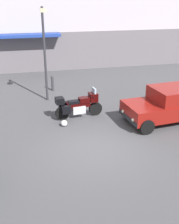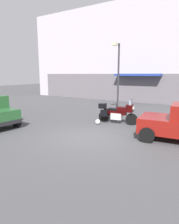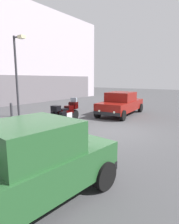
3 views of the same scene
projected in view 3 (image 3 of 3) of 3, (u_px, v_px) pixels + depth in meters
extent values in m
plane|color=#424244|center=(113.00, 131.00, 8.99)|extent=(80.00, 80.00, 0.00)
cylinder|color=black|center=(75.00, 115.00, 11.35)|extent=(0.65, 0.21, 0.64)
cylinder|color=black|center=(57.00, 120.00, 9.96)|extent=(0.65, 0.21, 0.64)
cylinder|color=#B7B7BC|center=(74.00, 108.00, 11.26)|extent=(0.33, 0.11, 0.68)
cube|color=#B7B7BC|center=(66.00, 116.00, 10.61)|extent=(0.64, 0.47, 0.36)
cube|color=black|center=(66.00, 111.00, 10.56)|extent=(1.13, 0.41, 0.28)
cube|color=black|center=(69.00, 108.00, 10.79)|extent=(0.56, 0.40, 0.24)
cube|color=black|center=(64.00, 109.00, 10.37)|extent=(0.59, 0.36, 0.12)
cube|color=black|center=(73.00, 105.00, 11.15)|extent=(0.41, 0.48, 0.40)
cube|color=#8C9EAD|center=(74.00, 100.00, 11.13)|extent=(0.13, 0.41, 0.28)
sphere|color=#EAEACC|center=(75.00, 105.00, 11.30)|extent=(0.14, 0.14, 0.14)
cylinder|color=black|center=(73.00, 104.00, 11.06)|extent=(0.11, 0.62, 0.04)
cylinder|color=#B7B7BC|center=(57.00, 119.00, 10.21)|extent=(0.56, 0.15, 0.09)
cube|color=black|center=(55.00, 114.00, 10.16)|extent=(0.42, 0.25, 0.36)
cube|color=black|center=(63.00, 115.00, 9.89)|extent=(0.42, 0.25, 0.36)
cube|color=black|center=(56.00, 108.00, 9.77)|extent=(0.40, 0.44, 0.28)
cylinder|color=black|center=(62.00, 121.00, 10.61)|extent=(0.04, 0.13, 0.29)
sphere|color=silver|center=(67.00, 125.00, 9.57)|extent=(0.28, 0.28, 0.28)
cube|color=#235128|center=(25.00, 174.00, 3.61)|extent=(3.94, 1.99, 0.68)
cube|color=#235128|center=(30.00, 138.00, 3.61)|extent=(1.73, 1.65, 0.64)
cube|color=#8C9EAD|center=(61.00, 130.00, 4.16)|extent=(0.19, 1.39, 0.51)
cube|color=black|center=(90.00, 156.00, 5.02)|extent=(0.27, 1.64, 0.20)
cylinder|color=black|center=(104.00, 175.00, 4.23)|extent=(0.66, 0.28, 0.64)
cylinder|color=black|center=(59.00, 157.00, 5.25)|extent=(0.66, 0.28, 0.64)
cube|color=maroon|center=(121.00, 106.00, 13.09)|extent=(4.64, 2.17, 0.64)
cube|color=maroon|center=(121.00, 97.00, 12.94)|extent=(2.04, 1.79, 0.60)
cube|color=#8C9EAD|center=(116.00, 98.00, 12.18)|extent=(0.20, 1.50, 0.51)
cube|color=#8C9EAD|center=(126.00, 96.00, 13.70)|extent=(0.20, 1.50, 0.48)
cube|color=black|center=(107.00, 114.00, 11.27)|extent=(0.28, 1.76, 0.20)
cube|color=black|center=(131.00, 105.00, 14.99)|extent=(0.28, 1.76, 0.20)
cylinder|color=black|center=(123.00, 115.00, 11.20)|extent=(0.66, 0.28, 0.64)
cylinder|color=black|center=(98.00, 113.00, 12.05)|extent=(0.66, 0.28, 0.64)
cylinder|color=black|center=(140.00, 108.00, 14.24)|extent=(0.66, 0.28, 0.64)
cylinder|color=black|center=(119.00, 106.00, 15.09)|extent=(0.66, 0.28, 0.64)
sphere|color=silver|center=(114.00, 112.00, 10.96)|extent=(0.14, 0.14, 0.14)
sphere|color=silver|center=(99.00, 111.00, 11.45)|extent=(0.14, 0.14, 0.14)
cylinder|color=#2D2D33|center=(17.00, 80.00, 10.90)|extent=(0.12, 0.12, 4.79)
cylinder|color=#2D2D33|center=(18.00, 37.00, 10.31)|extent=(0.08, 0.70, 0.08)
cube|color=beige|center=(22.00, 37.00, 10.11)|extent=(0.28, 0.36, 0.16)
cylinder|color=#333338|center=(11.00, 110.00, 12.50)|extent=(0.16, 0.16, 0.84)
sphere|color=#333338|center=(11.00, 104.00, 12.43)|extent=(0.16, 0.16, 0.16)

